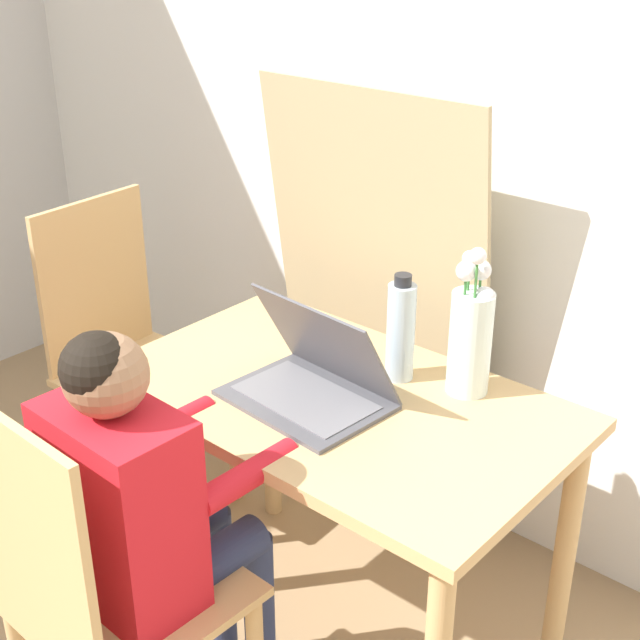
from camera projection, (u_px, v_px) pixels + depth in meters
wall_back at (601, 111)px, 2.06m from camera, size 6.40×0.05×2.50m
dining_table at (336, 435)px, 2.02m from camera, size 1.03×0.63×0.70m
chair_occupied at (99, 601)px, 1.70m from camera, size 0.41×0.41×0.94m
chair_spare at (129, 358)px, 2.59m from camera, size 0.42×0.42×0.94m
person_seated at (146, 505)px, 1.72m from camera, size 0.31×0.43×1.03m
laptop at (314, 376)px, 1.94m from camera, size 0.36×0.28×0.23m
flower_vase at (471, 333)px, 1.93m from camera, size 0.09×0.09×0.35m
water_bottle at (401, 330)px, 2.00m from camera, size 0.06×0.06×0.25m
cardboard_panel at (379, 310)px, 2.53m from camera, size 0.71×0.19×1.28m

